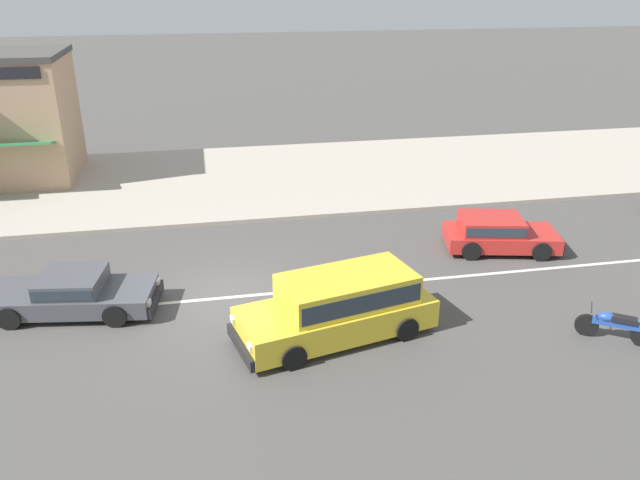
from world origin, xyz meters
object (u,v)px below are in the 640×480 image
minivan_yellow_0 (341,304)px  hatchback_red_4 (497,232)px  motorcycle_2 (615,325)px  shopfront_corner_warung (3,117)px  sedan_dark_grey_5 (73,293)px

minivan_yellow_0 → hatchback_red_4: minivan_yellow_0 is taller
motorcycle_2 → shopfront_corner_warung: bearing=137.1°
hatchback_red_4 → sedan_dark_grey_5: hatchback_red_4 is taller
sedan_dark_grey_5 → shopfront_corner_warung: (-4.33, 12.16, 2.20)m
hatchback_red_4 → motorcycle_2: 5.56m
hatchback_red_4 → shopfront_corner_warung: shopfront_corner_warung is taller
sedan_dark_grey_5 → motorcycle_2: size_ratio=2.88×
shopfront_corner_warung → motorcycle_2: bearing=-42.9°
minivan_yellow_0 → hatchback_red_4: (6.01, 4.02, -0.26)m
hatchback_red_4 → shopfront_corner_warung: bearing=148.0°
sedan_dark_grey_5 → motorcycle_2: sedan_dark_grey_5 is taller
shopfront_corner_warung → sedan_dark_grey_5: bearing=-70.4°
minivan_yellow_0 → sedan_dark_grey_5: (-6.58, 2.43, -0.31)m
sedan_dark_grey_5 → motorcycle_2: bearing=-16.9°
hatchback_red_4 → sedan_dark_grey_5: (-12.59, -1.59, -0.05)m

